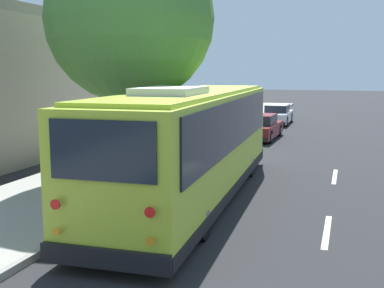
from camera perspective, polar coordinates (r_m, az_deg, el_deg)
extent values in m
plane|color=#28282B|center=(13.23, -1.13, -7.14)|extent=(160.00, 160.00, 0.00)
cube|color=#A3A099|center=(14.77, -14.63, -5.44)|extent=(80.00, 4.23, 0.15)
cube|color=gray|center=(13.74, -6.88, -6.28)|extent=(80.00, 0.14, 0.15)
cube|color=#ADC633|center=(13.43, 0.16, 0.12)|extent=(11.31, 2.84, 2.72)
cube|color=black|center=(13.66, 0.16, -4.94)|extent=(11.37, 2.89, 0.28)
cube|color=black|center=(13.35, 0.17, 2.63)|extent=(10.39, 2.89, 1.29)
cube|color=black|center=(18.82, 4.81, 4.37)|extent=(0.11, 2.10, 1.36)
cube|color=black|center=(8.10, -10.65, -0.81)|extent=(0.11, 1.93, 1.03)
cube|color=black|center=(18.79, 4.83, 6.28)|extent=(0.11, 1.73, 0.22)
cube|color=#ADC633|center=(13.29, 0.17, 6.09)|extent=(10.61, 2.59, 0.10)
cube|color=silver|center=(11.37, -2.57, 6.24)|extent=(2.11, 1.44, 0.20)
cube|color=black|center=(19.07, 4.76, -0.93)|extent=(0.19, 2.43, 0.36)
cube|color=black|center=(8.58, -10.37, -13.23)|extent=(0.19, 2.43, 0.36)
cylinder|color=red|center=(8.65, -15.91, -6.91)|extent=(0.04, 0.18, 0.18)
cylinder|color=orange|center=(8.79, -15.77, -9.98)|extent=(0.04, 0.14, 0.14)
cylinder|color=red|center=(7.90, -5.03, -8.09)|extent=(0.04, 0.18, 0.18)
cylinder|color=orange|center=(8.06, -4.99, -11.42)|extent=(0.04, 0.14, 0.14)
cube|color=white|center=(19.26, 2.45, -0.30)|extent=(0.05, 0.32, 0.18)
cube|color=white|center=(18.96, 7.18, -0.50)|extent=(0.05, 0.32, 0.18)
cube|color=black|center=(18.75, 0.51, 5.18)|extent=(0.06, 0.10, 0.24)
cylinder|color=black|center=(17.05, -0.22, -1.97)|extent=(0.92, 0.34, 0.91)
cylinder|color=slate|center=(17.05, -0.22, -1.97)|extent=(0.42, 0.34, 0.41)
cylinder|color=black|center=(16.61, 6.75, -2.32)|extent=(0.92, 0.34, 0.91)
cylinder|color=slate|center=(16.61, 6.75, -2.32)|extent=(0.42, 0.34, 0.41)
cylinder|color=black|center=(11.15, -9.52, -7.88)|extent=(0.92, 0.34, 0.91)
cylinder|color=slate|center=(11.15, -9.52, -7.88)|extent=(0.42, 0.34, 0.41)
cylinder|color=black|center=(10.45, 1.05, -8.89)|extent=(0.92, 0.34, 0.91)
cylinder|color=slate|center=(10.45, 1.05, -8.89)|extent=(0.42, 0.34, 0.41)
cube|color=maroon|center=(25.84, 8.11, 1.69)|extent=(4.43, 1.83, 0.65)
cube|color=black|center=(25.67, 8.08, 2.91)|extent=(2.12, 1.53, 0.48)
cube|color=maroon|center=(25.65, 8.10, 3.44)|extent=(2.03, 1.49, 0.05)
cube|color=black|center=(28.03, 9.02, 1.75)|extent=(0.13, 1.65, 0.20)
cube|color=black|center=(23.73, 7.01, 0.54)|extent=(0.13, 1.65, 0.20)
cylinder|color=black|center=(27.37, 7.10, 1.76)|extent=(0.67, 0.22, 0.66)
cylinder|color=slate|center=(27.37, 7.10, 1.76)|extent=(0.31, 0.23, 0.30)
cylinder|color=black|center=(27.07, 10.31, 1.61)|extent=(0.67, 0.22, 0.66)
cylinder|color=slate|center=(27.07, 10.31, 1.61)|extent=(0.31, 0.23, 0.30)
cylinder|color=black|center=(24.70, 5.69, 1.04)|extent=(0.67, 0.22, 0.66)
cylinder|color=slate|center=(24.70, 5.69, 1.04)|extent=(0.31, 0.23, 0.30)
cylinder|color=black|center=(24.37, 9.23, 0.86)|extent=(0.67, 0.22, 0.66)
cylinder|color=slate|center=(24.37, 9.23, 0.86)|extent=(0.31, 0.23, 0.30)
cube|color=silver|center=(33.30, 10.08, 3.21)|extent=(4.46, 1.71, 0.66)
cube|color=black|center=(33.14, 10.08, 4.17)|extent=(2.12, 1.46, 0.48)
cube|color=silver|center=(33.12, 10.09, 4.58)|extent=(2.03, 1.42, 0.05)
cube|color=black|center=(35.54, 10.55, 3.17)|extent=(0.09, 1.62, 0.20)
cube|color=black|center=(31.11, 9.53, 2.42)|extent=(0.09, 1.62, 0.20)
cylinder|color=black|center=(34.81, 9.14, 3.20)|extent=(0.68, 0.21, 0.67)
cylinder|color=slate|center=(34.81, 9.14, 3.20)|extent=(0.31, 0.22, 0.30)
cylinder|color=black|center=(34.62, 11.63, 3.11)|extent=(0.68, 0.21, 0.67)
cylinder|color=slate|center=(34.62, 11.63, 3.11)|extent=(0.31, 0.22, 0.30)
cylinder|color=black|center=(32.05, 8.40, 2.75)|extent=(0.68, 0.21, 0.67)
cylinder|color=slate|center=(32.05, 8.40, 2.75)|extent=(0.31, 0.22, 0.30)
cylinder|color=black|center=(31.84, 11.10, 2.65)|extent=(0.68, 0.21, 0.67)
cylinder|color=slate|center=(31.84, 11.10, 2.65)|extent=(0.31, 0.22, 0.30)
cylinder|color=brown|center=(16.28, -7.12, 2.07)|extent=(0.45, 0.45, 3.20)
sphere|color=#4C8438|center=(16.26, -7.36, 14.50)|extent=(5.49, 5.49, 5.49)
cylinder|color=gray|center=(10.92, -16.18, -6.64)|extent=(0.06, 0.06, 1.27)
cylinder|color=#99999E|center=(21.32, 1.05, 0.25)|extent=(0.22, 0.22, 0.65)
sphere|color=#99999E|center=(21.27, 1.05, 1.27)|extent=(0.20, 0.20, 0.20)
cube|color=silver|center=(11.50, 15.69, -9.93)|extent=(2.40, 0.14, 0.01)
cube|color=silver|center=(17.30, 16.56, -3.70)|extent=(2.40, 0.14, 0.01)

